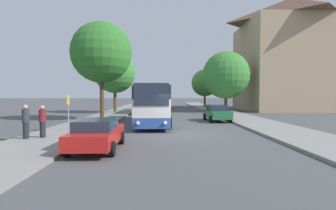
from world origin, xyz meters
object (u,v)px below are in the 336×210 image
bus_rear (159,98)px  tree_right_mid (226,75)px  tree_right_near (205,83)px  tree_left_far (101,53)px  parked_car_left_curb (97,134)px  bus_stop_sign (68,108)px  bus_front (153,103)px  pedestrian_waiting_near (43,121)px  parked_car_right_near (217,113)px  tree_left_near (115,72)px  pedestrian_waiting_far (26,122)px  bus_middle (155,99)px

bus_rear → tree_right_mid: size_ratio=1.31×
tree_right_near → tree_left_far: bearing=-118.7°
parked_car_left_curb → bus_stop_sign: 6.50m
bus_front → tree_right_near: 30.17m
parked_car_left_curb → pedestrian_waiting_near: bearing=143.9°
parked_car_right_near → bus_stop_sign: bus_stop_sign is taller
pedestrian_waiting_near → tree_right_near: (14.60, 36.34, 3.64)m
tree_left_near → tree_right_near: size_ratio=1.12×
bus_front → tree_right_mid: size_ratio=1.31×
bus_front → tree_left_far: tree_left_far is taller
tree_left_far → bus_front: bearing=-33.1°
parked_car_right_near → tree_left_far: size_ratio=0.45×
pedestrian_waiting_far → tree_right_near: bearing=51.5°
bus_stop_sign → pedestrian_waiting_far: bearing=-106.4°
bus_stop_sign → tree_right_near: size_ratio=0.33×
bus_front → tree_left_far: 7.61m
pedestrian_waiting_far → tree_right_near: 39.94m
tree_left_near → pedestrian_waiting_near: bearing=-90.3°
parked_car_left_curb → parked_car_right_near: bearing=56.7°
bus_rear → tree_right_mid: bearing=-54.9°
tree_right_mid → parked_car_left_curb: bearing=-115.4°
pedestrian_waiting_near → parked_car_left_curb: bearing=101.1°
bus_rear → tree_left_far: bearing=-100.4°
bus_rear → tree_left_far: (-5.14, -25.30, 4.70)m
bus_front → bus_middle: size_ratio=0.92×
bus_stop_sign → tree_left_near: 18.15m
parked_car_left_curb → tree_right_near: bearing=73.5°
parked_car_right_near → bus_middle: bearing=-65.1°
parked_car_right_near → tree_right_near: (3.10, 26.49, 3.89)m
bus_front → tree_left_far: bearing=145.9°
bus_middle → tree_left_near: size_ratio=1.47×
bus_stop_sign → tree_right_mid: size_ratio=0.28×
bus_rear → bus_stop_sign: bus_rear is taller
tree_left_near → tree_right_mid: bearing=5.3°
bus_front → bus_stop_sign: size_ratio=4.64×
bus_middle → pedestrian_waiting_far: (-6.18, -21.61, -0.76)m
tree_right_near → tree_right_mid: bearing=-87.2°
parked_car_left_curb → tree_right_near: tree_right_near is taller
parked_car_left_curb → tree_right_mid: tree_right_mid is taller
bus_front → pedestrian_waiting_far: bus_front is taller
bus_middle → tree_right_mid: size_ratio=1.42×
bus_stop_sign → pedestrian_waiting_far: size_ratio=1.31×
bus_middle → tree_left_far: tree_left_far is taller
bus_front → parked_car_left_curb: (-2.11, -10.20, -1.00)m
tree_left_far → tree_right_near: size_ratio=1.29×
parked_car_left_curb → pedestrian_waiting_near: size_ratio=2.49×
tree_right_mid → tree_left_far: bearing=-142.4°
pedestrian_waiting_near → pedestrian_waiting_far: pedestrian_waiting_far is taller
pedestrian_waiting_near → tree_right_mid: 27.24m
bus_front → bus_stop_sign: 7.11m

